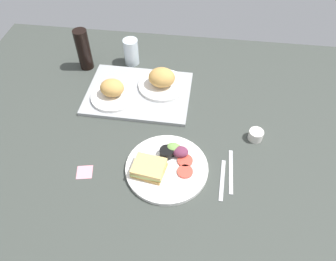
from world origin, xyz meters
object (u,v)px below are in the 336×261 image
object	(u,v)px
sticky_note	(85,172)
bread_plate_far	(162,81)
plate_with_salad	(165,165)
fork	(222,180)
knife	(231,171)
serving_tray	(139,93)
espresso_cup	(256,135)
soda_bottle	(84,50)
bread_plate_near	(113,92)
drinking_glass	(131,52)

from	to	relation	value
sticky_note	bread_plate_far	bearing A→B (deg)	65.91
plate_with_salad	sticky_note	distance (cm)	29.09
fork	knife	distance (cm)	5.00
plate_with_salad	serving_tray	bearing A→B (deg)	114.32
serving_tray	bread_plate_far	world-z (taller)	bread_plate_far
serving_tray	knife	bearing A→B (deg)	-41.54
serving_tray	sticky_note	xyz separation A→B (cm)	(-11.53, -43.11, -0.74)
espresso_cup	sticky_note	size ratio (longest dim) A/B	1.00
plate_with_salad	fork	size ratio (longest dim) A/B	1.75
bread_plate_far	espresso_cup	size ratio (longest dim) A/B	3.84
serving_tray	soda_bottle	size ratio (longest dim) A/B	2.29
bread_plate_near	fork	xyz separation A→B (cm)	(47.77, -35.40, -4.35)
fork	knife	bearing A→B (deg)	-34.22
bread_plate_far	fork	world-z (taller)	bread_plate_far
serving_tray	espresso_cup	xyz separation A→B (cm)	(49.91, -19.06, 1.20)
bread_plate_far	drinking_glass	bearing A→B (deg)	134.71
soda_bottle	sticky_note	size ratio (longest dim) A/B	3.50
bread_plate_near	knife	world-z (taller)	bread_plate_near
serving_tray	drinking_glass	size ratio (longest dim) A/B	3.57
drinking_glass	knife	distance (cm)	75.92
soda_bottle	espresso_cup	distance (cm)	86.25
bread_plate_near	fork	distance (cm)	59.62
bread_plate_near	sticky_note	xyz separation A→B (cm)	(-1.41, -38.49, -4.54)
fork	soda_bottle	bearing A→B (deg)	52.23
espresso_cup	knife	xyz separation A→B (cm)	(-9.26, -16.96, -1.75)
bread_plate_near	espresso_cup	world-z (taller)	bread_plate_near
serving_tray	soda_bottle	distance (cm)	33.93
bread_plate_far	fork	bearing A→B (deg)	-58.19
fork	espresso_cup	bearing A→B (deg)	-27.67
fork	bread_plate_near	bearing A→B (deg)	56.11
fork	sticky_note	world-z (taller)	fork
bread_plate_far	soda_bottle	size ratio (longest dim) A/B	1.09
drinking_glass	soda_bottle	bearing A→B (deg)	-163.69
sticky_note	espresso_cup	bearing A→B (deg)	21.38
plate_with_salad	sticky_note	xyz separation A→B (cm)	(-28.53, -5.50, -1.60)
drinking_glass	plate_with_salad	bearing A→B (deg)	-67.74
soda_bottle	bread_plate_near	bearing A→B (deg)	-48.77
espresso_cup	knife	distance (cm)	19.40
plate_with_salad	espresso_cup	world-z (taller)	plate_with_salad
espresso_cup	fork	bearing A→B (deg)	-120.33
bread_plate_far	bread_plate_near	bearing A→B (deg)	-154.89
knife	soda_bottle	bearing A→B (deg)	52.53
espresso_cup	plate_with_salad	bearing A→B (deg)	-150.59
bread_plate_near	knife	distance (cm)	59.86
plate_with_salad	drinking_glass	world-z (taller)	drinking_glass
sticky_note	drinking_glass	bearing A→B (deg)	86.51
plate_with_salad	fork	world-z (taller)	plate_with_salad
serving_tray	knife	world-z (taller)	serving_tray
espresso_cup	sticky_note	world-z (taller)	espresso_cup
bread_plate_far	knife	size ratio (longest dim) A/B	1.13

